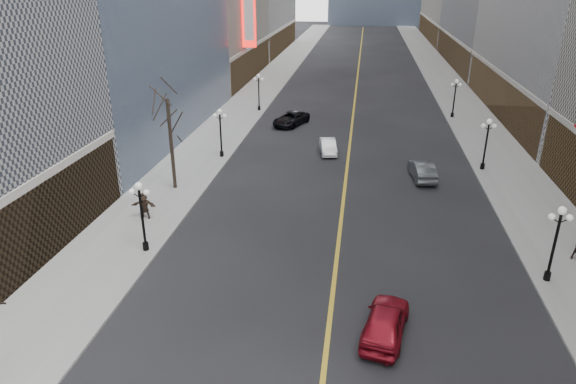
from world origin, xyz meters
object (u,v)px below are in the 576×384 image
(streetlamp_west_1, at_px, (141,210))
(car_nb_far, at_px, (291,119))
(streetlamp_east_3, at_px, (455,94))
(car_sb_mid, at_px, (386,321))
(streetlamp_west_3, at_px, (259,88))
(streetlamp_east_2, at_px, (487,139))
(car_sb_far, at_px, (422,170))
(car_nb_mid, at_px, (328,146))
(streetlamp_west_2, at_px, (220,128))
(streetlamp_east_1, at_px, (556,236))

(streetlamp_west_1, bearing_deg, car_nb_far, 80.83)
(streetlamp_east_3, height_order, car_sb_mid, streetlamp_east_3)
(car_nb_far, bearing_deg, streetlamp_west_3, 150.68)
(streetlamp_east_2, relative_size, car_nb_far, 0.84)
(car_sb_mid, xyz_separation_m, car_sb_far, (3.65, 21.18, -0.04))
(streetlamp_east_3, distance_m, streetlamp_west_1, 43.05)
(streetlamp_west_3, xyz_separation_m, car_sb_mid, (14.48, -41.99, -2.10))
(car_nb_mid, relative_size, car_sb_far, 0.87)
(streetlamp_west_2, xyz_separation_m, car_nb_far, (4.87, 12.19, -2.15))
(car_nb_mid, xyz_separation_m, car_nb_far, (-4.93, 9.37, 0.08))
(streetlamp_west_1, distance_m, car_sb_mid, 15.81)
(streetlamp_west_1, height_order, streetlamp_west_3, same)
(car_nb_mid, height_order, car_sb_far, car_sb_far)
(streetlamp_west_2, height_order, car_nb_far, streetlamp_west_2)
(streetlamp_east_1, xyz_separation_m, car_sb_far, (-5.47, 15.19, -2.14))
(car_nb_far, distance_m, car_sb_mid, 37.44)
(car_nb_mid, distance_m, car_sb_far, 10.06)
(streetlamp_west_3, height_order, car_sb_far, streetlamp_west_3)
(streetlamp_east_3, bearing_deg, streetlamp_west_2, -142.67)
(car_nb_mid, relative_size, car_nb_far, 0.75)
(car_sb_far, bearing_deg, streetlamp_east_1, 102.93)
(streetlamp_west_2, bearing_deg, car_sb_mid, -58.89)
(streetlamp_east_1, xyz_separation_m, car_nb_far, (-18.73, 30.19, -2.15))
(streetlamp_east_2, bearing_deg, car_sb_far, -152.80)
(streetlamp_east_1, relative_size, car_sb_mid, 0.97)
(streetlamp_west_1, bearing_deg, car_sb_mid, -22.47)
(streetlamp_east_1, xyz_separation_m, streetlamp_east_3, (0.00, 36.00, 0.00))
(car_nb_mid, bearing_deg, streetlamp_west_1, -124.69)
(streetlamp_east_2, bearing_deg, car_nb_mid, 168.43)
(streetlamp_west_1, relative_size, car_nb_far, 0.84)
(car_nb_mid, bearing_deg, streetlamp_west_3, 113.36)
(streetlamp_west_2, distance_m, car_nb_mid, 10.44)
(streetlamp_east_3, relative_size, streetlamp_west_1, 1.00)
(streetlamp_east_1, height_order, streetlamp_east_3, same)
(streetlamp_east_1, height_order, car_sb_far, streetlamp_east_1)
(streetlamp_west_1, bearing_deg, streetlamp_east_1, 0.00)
(car_sb_far, bearing_deg, streetlamp_west_3, -55.84)
(streetlamp_west_2, distance_m, car_nb_far, 13.31)
(streetlamp_west_2, bearing_deg, streetlamp_east_1, -37.33)
(streetlamp_west_3, relative_size, car_nb_far, 0.84)
(car_sb_mid, bearing_deg, streetlamp_east_3, -90.96)
(car_sb_mid, bearing_deg, streetlamp_west_2, -47.59)
(streetlamp_east_1, relative_size, car_sb_far, 0.98)
(streetlamp_east_1, bearing_deg, streetlamp_east_2, 90.00)
(streetlamp_east_2, bearing_deg, streetlamp_west_1, -142.67)
(streetlamp_east_2, bearing_deg, streetlamp_west_2, 180.00)
(streetlamp_west_3, bearing_deg, streetlamp_east_2, -37.33)
(streetlamp_east_1, height_order, car_nb_far, streetlamp_east_1)
(streetlamp_east_1, xyz_separation_m, streetlamp_west_2, (-23.60, 18.00, 0.00))
(streetlamp_east_2, bearing_deg, streetlamp_west_3, 142.67)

